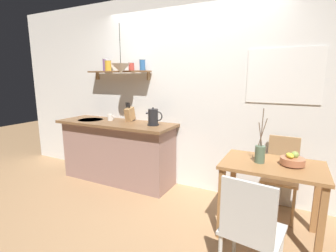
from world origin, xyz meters
name	(u,v)px	position (x,y,z in m)	size (l,w,h in m)	color
ground_plane	(166,203)	(0.00, 0.00, 0.00)	(14.00, 14.00, 0.00)	#A87F56
back_wall	(201,94)	(0.20, 0.65, 1.35)	(6.80, 0.11, 2.70)	white
kitchen_counter	(118,151)	(-1.00, 0.32, 0.47)	(1.83, 0.63, 0.92)	gray
wall_shelf	(118,68)	(-1.07, 0.49, 1.71)	(1.07, 0.20, 0.32)	brown
dining_table	(272,177)	(1.21, -0.10, 0.62)	(0.94, 0.63, 0.76)	#9E6B3D
dining_chair_near	(250,227)	(1.13, -0.85, 0.50)	(0.48, 0.44, 0.89)	silver
dining_chair_far	(281,172)	(1.28, 0.41, 0.50)	(0.40, 0.41, 0.90)	tan
fruit_bowl	(292,160)	(1.38, -0.06, 0.81)	(0.22, 0.22, 0.13)	#BC704C
twig_vase	(260,153)	(1.09, -0.11, 0.85)	(0.10, 0.10, 0.53)	#567056
electric_kettle	(153,117)	(-0.36, 0.32, 1.04)	(0.25, 0.16, 0.25)	black
knife_block	(130,114)	(-0.84, 0.44, 1.03)	(0.09, 0.18, 0.29)	tan
coffee_mug_by_sink	(110,117)	(-1.14, 0.35, 0.97)	(0.12, 0.08, 0.10)	white
pendant_lamp	(121,68)	(-0.85, 0.28, 1.70)	(0.27, 0.27, 0.66)	black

